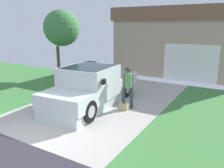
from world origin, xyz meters
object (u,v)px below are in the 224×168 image
at_px(pickup_truck, 90,88).
at_px(wheeled_trash_bin, 89,69).
at_px(person_with_hat, 128,84).
at_px(handbag, 124,106).
at_px(front_yard_tree, 61,29).
at_px(house_with_garage, 186,40).

xyz_separation_m(pickup_truck, wheeled_trash_bin, (-3.02, 4.12, -0.17)).
height_order(person_with_hat, handbag, person_with_hat).
bearing_deg(front_yard_tree, person_with_hat, -25.75).
relative_size(person_with_hat, handbag, 3.70).
xyz_separation_m(person_with_hat, house_with_garage, (0.04, 9.17, 1.22)).
xyz_separation_m(person_with_hat, wheeled_trash_bin, (-4.54, 3.68, -0.44)).
bearing_deg(person_with_hat, front_yard_tree, -72.13).
bearing_deg(wheeled_trash_bin, person_with_hat, -39.02).
xyz_separation_m(pickup_truck, handbag, (1.43, 0.29, -0.60)).
distance_m(person_with_hat, handbag, 0.89).
xyz_separation_m(front_yard_tree, wheeled_trash_bin, (1.46, 0.78, -2.51)).
relative_size(pickup_truck, house_with_garage, 0.63).
xyz_separation_m(handbag, front_yard_tree, (-5.91, 3.04, 2.93)).
height_order(pickup_truck, person_with_hat, person_with_hat).
bearing_deg(handbag, house_with_garage, 89.26).
xyz_separation_m(person_with_hat, handbag, (-0.09, -0.15, -0.87)).
bearing_deg(house_with_garage, pickup_truck, -99.18).
bearing_deg(handbag, front_yard_tree, 152.76).
bearing_deg(handbag, pickup_truck, -168.38).
relative_size(handbag, front_yard_tree, 0.11).
height_order(pickup_truck, house_with_garage, house_with_garage).
height_order(pickup_truck, wheeled_trash_bin, pickup_truck).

